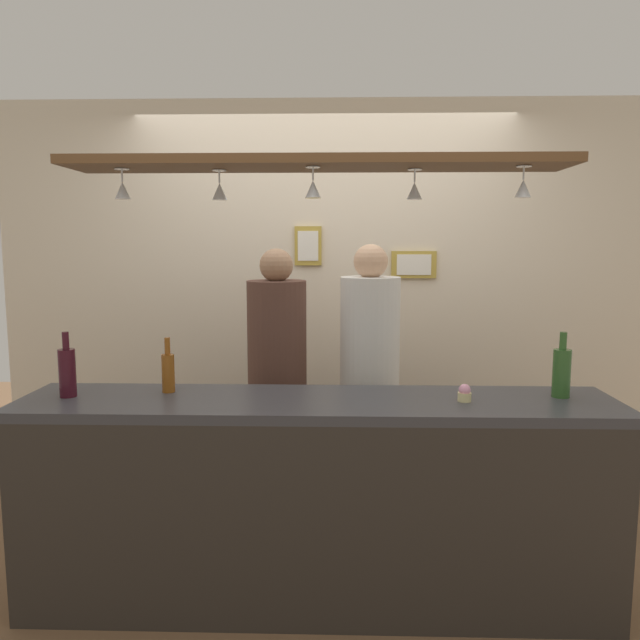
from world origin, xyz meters
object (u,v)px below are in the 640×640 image
Objects in this scene: bottle_champagne_green at (562,372)px; bottle_beer_amber_tall at (168,371)px; bottle_wine_dark_red at (67,371)px; picture_frame_lower_pair at (414,265)px; person_middle_brown_shirt at (277,361)px; person_right_white_patterned_shirt at (370,359)px; picture_frame_crest at (308,246)px; cupcake at (465,393)px.

bottle_beer_amber_tall is at bearing 178.73° from bottle_champagne_green.
picture_frame_lower_pair is (1.74, 1.40, 0.44)m from bottle_wine_dark_red.
person_middle_brown_shirt is at bearing 55.46° from bottle_beer_amber_tall.
bottle_champagne_green is at bearing -39.70° from person_right_white_patterned_shirt.
bottle_champagne_green is at bearing -47.68° from picture_frame_crest.
person_middle_brown_shirt is at bearing 40.37° from bottle_wine_dark_red.
person_right_white_patterned_shirt is 5.51× the size of bottle_wine_dark_red.
bottle_champagne_green is at bearing 11.27° from cupcake.
person_right_white_patterned_shirt is 1.09m from bottle_champagne_green.
picture_frame_crest is at bearing 180.00° from picture_frame_lower_pair.
person_right_white_patterned_shirt reaches higher than person_middle_brown_shirt.
picture_frame_lower_pair is at bearing 63.47° from person_right_white_patterned_shirt.
person_right_white_patterned_shirt is 1.18m from bottle_beer_amber_tall.
person_right_white_patterned_shirt is at bearing 115.80° from cupcake.
person_middle_brown_shirt is at bearing 153.15° from bottle_champagne_green.
bottle_beer_amber_tall is 0.87× the size of picture_frame_lower_pair.
bottle_champagne_green is (0.83, -0.69, 0.08)m from person_right_white_patterned_shirt.
bottle_champagne_green is (1.82, -0.04, 0.02)m from bottle_beer_amber_tall.
person_right_white_patterned_shirt is at bearing 33.57° from bottle_beer_amber_tall.
bottle_wine_dark_red is at bearing -152.08° from person_right_white_patterned_shirt.
picture_frame_crest reaches higher than cupcake.
person_right_white_patterned_shirt is (0.53, 0.00, 0.02)m from person_middle_brown_shirt.
person_right_white_patterned_shirt is 0.99m from picture_frame_crest.
person_right_white_patterned_shirt reaches higher than picture_frame_lower_pair.
bottle_beer_amber_tall is (-0.45, -0.65, 0.08)m from person_middle_brown_shirt.
person_right_white_patterned_shirt is 0.89m from picture_frame_lower_pair.
picture_frame_crest reaches higher than person_middle_brown_shirt.
person_right_white_patterned_shirt is 6.36× the size of bottle_beer_amber_tall.
cupcake is at bearing -1.01° from bottle_wine_dark_red.
picture_frame_lower_pair is (-0.06, 1.43, 0.52)m from cupcake.
bottle_champagne_green is at bearing -69.09° from picture_frame_lower_pair.
bottle_champagne_green is 0.47m from cupcake.
bottle_wine_dark_red is 1.15× the size of picture_frame_crest.
bottle_wine_dark_red is 1.00× the size of picture_frame_lower_pair.
person_right_white_patterned_shirt reaches higher than bottle_wine_dark_red.
bottle_champagne_green is 1.50m from picture_frame_lower_pair.
bottle_wine_dark_red reaches higher than bottle_beer_amber_tall.
picture_frame_crest is at bearing 132.32° from bottle_champagne_green.
picture_frame_lower_pair is (0.86, 0.65, 0.54)m from person_middle_brown_shirt.
person_middle_brown_shirt is 1.20m from picture_frame_lower_pair.
person_middle_brown_shirt is 0.94m from picture_frame_crest.
picture_frame_lower_pair reaches higher than bottle_beer_amber_tall.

